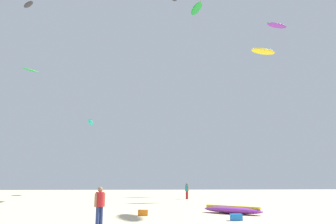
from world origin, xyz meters
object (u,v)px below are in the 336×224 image
Objects in this scene: cooler_box at (143,213)px; gear_bag at (236,217)px; person_midground at (187,190)px; kite_grounded_near at (232,210)px; kite_aloft_0 at (91,122)px; kite_aloft_6 at (263,51)px; kite_aloft_7 at (31,70)px; kite_aloft_2 at (196,9)px; kite_aloft_1 at (277,25)px; kite_aloft_4 at (28,4)px; person_foreground at (100,203)px.

gear_bag is (4.64, -2.65, 0.00)m from cooler_box.
kite_grounded_near is (0.74, -15.76, -0.77)m from person_midground.
person_midground is at bearing -47.31° from kite_aloft_0.
person_midground is 20.77m from kite_aloft_0.
kite_aloft_6 is at bearing 148.68° from person_midground.
kite_aloft_7 is at bearing 154.33° from kite_aloft_6.
kite_aloft_1 is at bearing 30.02° from kite_aloft_2.
gear_bag is 35.58m from kite_aloft_4.
kite_aloft_6 reaches higher than kite_grounded_near.
kite_aloft_7 is (-24.10, 9.76, -5.84)m from kite_aloft_2.
person_midground is 28.39m from kite_aloft_4.
kite_aloft_2 is (14.65, -9.24, 13.90)m from kite_aloft_0.
gear_bag is 36.53m from kite_aloft_0.
kite_aloft_0 is 0.90× the size of kite_aloft_1.
person_foreground is 47.94m from kite_aloft_1.
kite_aloft_7 reaches higher than kite_grounded_near.
kite_aloft_1 is at bearing -2.16° from kite_aloft_7.
kite_aloft_2 is at bearing -32.22° from kite_aloft_0.
person_midground is at bearing 175.43° from kite_aloft_6.
kite_aloft_7 is (-3.47, 12.66, -4.01)m from kite_aloft_4.
person_midground is 23.77m from kite_aloft_2.
kite_aloft_2 is at bearing 8.02° from kite_aloft_4.
kite_grounded_near is 41.72m from kite_aloft_1.
kite_aloft_1 is 1.09× the size of kite_aloft_2.
kite_aloft_1 is 1.19× the size of kite_aloft_6.
gear_bag is (0.06, -19.10, -0.83)m from person_midground.
kite_aloft_4 reaches higher than person_foreground.
person_midground reaches higher than kite_grounded_near.
person_foreground is at bearing -144.49° from kite_grounded_near.
kite_aloft_6 is (8.15, 15.05, 16.20)m from kite_grounded_near.
gear_bag is 33.71m from kite_aloft_2.
person_foreground is 0.90× the size of kite_aloft_4.
kite_aloft_0 is (-7.99, 30.07, 10.20)m from cooler_box.
kite_aloft_1 is 36.97m from kite_aloft_4.
kite_aloft_1 reaches higher than kite_aloft_7.
kite_aloft_1 is (29.03, -0.93, 16.01)m from kite_aloft_0.
person_foreground is at bearing 46.07° from person_midground.
person_foreground is 0.51× the size of kite_aloft_6.
kite_aloft_2 is at bearing 72.25° from cooler_box.
kite_aloft_7 is at bearing 177.84° from kite_aloft_1.
gear_bag is 0.30× the size of kite_aloft_4.
kite_grounded_near is 6.41× the size of cooler_box.
kite_aloft_1 reaches higher than gear_bag.
cooler_box is at bearing -52.08° from kite_aloft_4.
kite_aloft_0 is (-12.63, 32.72, 10.20)m from gear_bag.
gear_bag is 0.17× the size of kite_aloft_6.
person_foreground is at bearing -124.30° from kite_aloft_1.
kite_aloft_6 is (-7.57, -13.41, -9.95)m from kite_aloft_1.
kite_aloft_1 is 16.74m from kite_aloft_2.
kite_aloft_2 is at bearing 116.71° from person_foreground.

